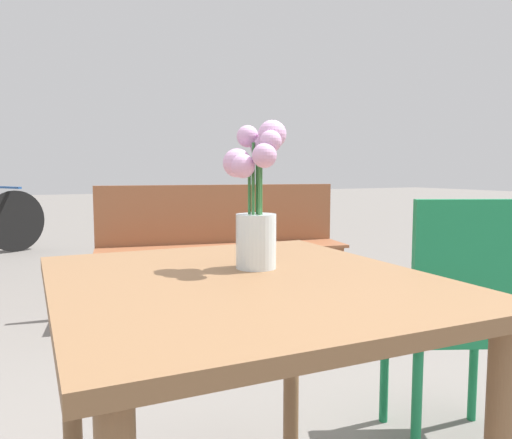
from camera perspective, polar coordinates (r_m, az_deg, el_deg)
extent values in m
cube|color=brown|center=(1.09, -1.50, -7.32)|extent=(0.82, 0.92, 0.03)
cylinder|color=brown|center=(1.49, -20.34, -18.58)|extent=(0.05, 0.05, 0.69)
cylinder|color=brown|center=(1.67, 4.05, -15.59)|extent=(0.05, 0.05, 0.69)
cylinder|color=silver|center=(1.17, 0.00, -2.49)|extent=(0.09, 0.09, 0.13)
cylinder|color=silver|center=(1.17, 0.00, -3.73)|extent=(0.08, 0.08, 0.07)
cylinder|color=#337038|center=(1.16, 0.55, 1.80)|extent=(0.01, 0.01, 0.28)
sphere|color=#CC99C6|center=(1.18, 1.86, 9.71)|extent=(0.07, 0.07, 0.07)
cylinder|color=#337038|center=(1.17, 0.13, 1.23)|extent=(0.01, 0.01, 0.26)
sphere|color=#CC99C6|center=(1.19, 0.63, 8.31)|extent=(0.05, 0.05, 0.05)
cylinder|color=#337038|center=(1.17, -0.31, 1.85)|extent=(0.01, 0.01, 0.28)
sphere|color=#CC99C6|center=(1.20, -0.97, 9.48)|extent=(0.05, 0.05, 0.05)
cylinder|color=#337038|center=(1.16, -0.76, 0.16)|extent=(0.01, 0.01, 0.22)
sphere|color=#CC99C6|center=(1.16, -2.17, 6.47)|extent=(0.07, 0.07, 0.07)
cylinder|color=#337038|center=(1.16, -0.34, 0.03)|extent=(0.01, 0.01, 0.21)
sphere|color=#CC99C6|center=(1.13, -1.49, 6.11)|extent=(0.05, 0.05, 0.05)
cylinder|color=#337038|center=(1.14, 0.41, 0.53)|extent=(0.01, 0.01, 0.24)
sphere|color=#CC99C6|center=(1.11, 0.96, 7.32)|extent=(0.06, 0.06, 0.06)
cylinder|color=#337038|center=(1.15, 0.57, 1.42)|extent=(0.01, 0.01, 0.27)
sphere|color=#CC99C6|center=(1.13, 1.68, 8.93)|extent=(0.05, 0.05, 0.05)
cube|color=#197A47|center=(1.85, 21.32, -11.08)|extent=(0.53, 0.53, 0.03)
cube|color=#197A47|center=(1.63, 24.17, -5.25)|extent=(0.38, 0.19, 0.42)
cylinder|color=#197A47|center=(2.01, 14.47, -16.14)|extent=(0.03, 0.03, 0.41)
cylinder|color=#197A47|center=(2.13, 23.59, -15.20)|extent=(0.03, 0.03, 0.41)
cylinder|color=#197A47|center=(1.72, 17.86, -20.20)|extent=(0.03, 0.03, 0.41)
cube|color=brown|center=(3.31, -3.70, -3.21)|extent=(1.68, 0.67, 0.02)
cube|color=brown|center=(3.44, -4.26, 0.65)|extent=(1.62, 0.35, 0.40)
cube|color=brown|center=(3.58, 8.42, -6.25)|extent=(0.12, 0.33, 0.43)
cube|color=brown|center=(3.28, -16.90, -7.51)|extent=(0.12, 0.33, 0.43)
cylinder|color=black|center=(6.45, -25.79, -0.17)|extent=(0.64, 0.37, 0.72)
cube|color=#235199|center=(6.40, -26.34, 3.30)|extent=(0.25, 0.41, 0.02)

